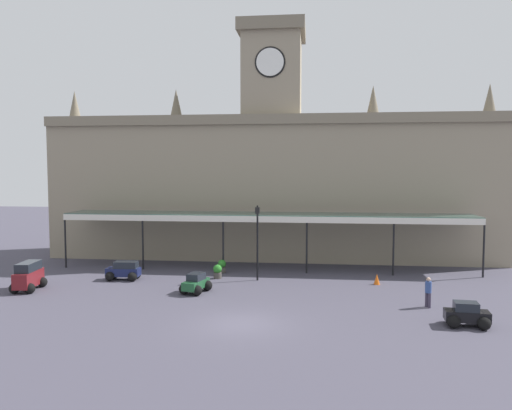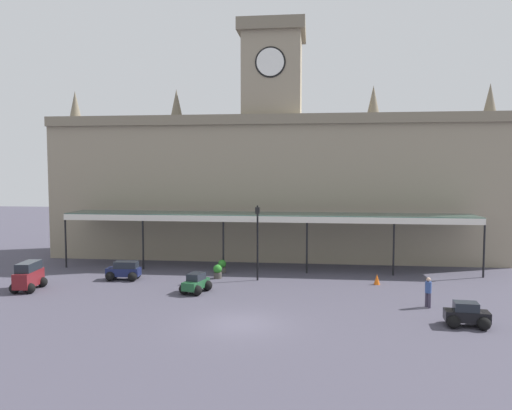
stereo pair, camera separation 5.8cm
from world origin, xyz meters
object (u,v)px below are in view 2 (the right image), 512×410
object	(u,v)px
car_maroon_van	(29,277)
car_green_sedan	(196,284)
victorian_lamppost	(258,234)
planter_forecourt_centre	(218,271)
planter_by_canopy	(222,266)
car_black_sedan	(467,316)
car_navy_estate	(124,272)
traffic_cone	(377,279)
pedestrian_near_entrance	(428,291)

from	to	relation	value
car_maroon_van	car_green_sedan	size ratio (longest dim) A/B	1.12
car_green_sedan	victorian_lamppost	distance (m)	5.72
car_green_sedan	planter_forecourt_centre	xyz separation A→B (m)	(0.58, 4.02, -0.01)
car_green_sedan	planter_forecourt_centre	size ratio (longest dim) A/B	2.30
planter_by_canopy	victorian_lamppost	bearing A→B (deg)	-36.93
planter_forecourt_centre	car_black_sedan	bearing A→B (deg)	-32.82
planter_by_canopy	planter_forecourt_centre	xyz separation A→B (m)	(0.04, -1.88, 0.00)
car_navy_estate	traffic_cone	size ratio (longest dim) A/B	3.27
car_maroon_van	car_navy_estate	distance (m)	5.95
pedestrian_near_entrance	car_black_sedan	bearing A→B (deg)	-70.88
planter_forecourt_centre	pedestrian_near_entrance	bearing A→B (deg)	-24.41
planter_by_canopy	car_black_sedan	bearing A→B (deg)	-37.87
pedestrian_near_entrance	planter_by_canopy	size ratio (longest dim) A/B	1.74
car_maroon_van	victorian_lamppost	bearing A→B (deg)	17.45
victorian_lamppost	planter_by_canopy	xyz separation A→B (m)	(-2.85, 2.14, -2.68)
traffic_cone	planter_forecourt_centre	world-z (taller)	planter_forecourt_centre
car_maroon_van	pedestrian_near_entrance	xyz separation A→B (m)	(23.94, -1.18, 0.10)
victorian_lamppost	planter_forecourt_centre	distance (m)	3.90
car_navy_estate	planter_forecourt_centre	bearing A→B (deg)	10.53
car_green_sedan	victorian_lamppost	xyz separation A→B (m)	(3.39, 3.75, 2.67)
car_black_sedan	planter_by_canopy	world-z (taller)	car_black_sedan
car_maroon_van	victorian_lamppost	size ratio (longest dim) A/B	0.48
planter_by_canopy	pedestrian_near_entrance	bearing A→B (deg)	-30.89
car_black_sedan	car_maroon_van	size ratio (longest dim) A/B	0.85
car_navy_estate	traffic_cone	distance (m)	17.04
car_black_sedan	traffic_cone	xyz separation A→B (m)	(-3.18, 8.38, -0.15)
planter_by_canopy	car_navy_estate	bearing A→B (deg)	-153.99
car_black_sedan	car_green_sedan	xyz separation A→B (m)	(-14.51, 4.97, 0.00)
car_navy_estate	victorian_lamppost	bearing A→B (deg)	5.66
planter_forecourt_centre	car_navy_estate	bearing A→B (deg)	-169.47
pedestrian_near_entrance	planter_forecourt_centre	world-z (taller)	pedestrian_near_entrance
car_black_sedan	pedestrian_near_entrance	distance (m)	3.37
car_navy_estate	victorian_lamppost	xyz separation A→B (m)	(9.09, 0.90, 2.61)
car_maroon_van	car_navy_estate	xyz separation A→B (m)	(4.83, 3.48, -0.24)
car_black_sedan	car_green_sedan	size ratio (longest dim) A/B	0.96
victorian_lamppost	traffic_cone	distance (m)	8.43
planter_forecourt_centre	victorian_lamppost	bearing A→B (deg)	-5.42
car_maroon_van	traffic_cone	distance (m)	22.23
traffic_cone	planter_by_canopy	size ratio (longest dim) A/B	0.73
car_black_sedan	traffic_cone	distance (m)	8.97
car_maroon_van	planter_by_canopy	xyz separation A→B (m)	(11.07, 6.52, -0.32)
car_green_sedan	pedestrian_near_entrance	xyz separation A→B (m)	(13.41, -1.81, 0.41)
car_maroon_van	car_green_sedan	xyz separation A→B (m)	(10.53, 0.63, -0.30)
car_black_sedan	victorian_lamppost	distance (m)	14.38
car_maroon_van	planter_by_canopy	distance (m)	12.85
traffic_cone	planter_forecourt_centre	size ratio (longest dim) A/B	0.73
car_green_sedan	planter_forecourt_centre	world-z (taller)	car_green_sedan
car_black_sedan	planter_forecourt_centre	distance (m)	16.58
car_green_sedan	car_maroon_van	bearing A→B (deg)	-176.59
car_green_sedan	planter_by_canopy	bearing A→B (deg)	84.79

